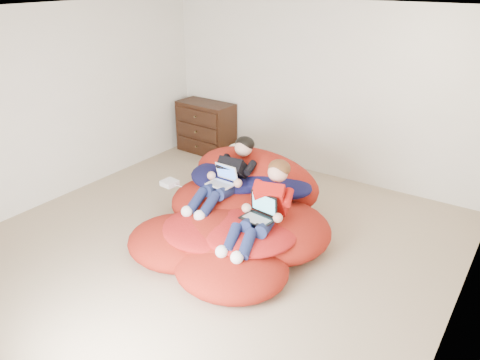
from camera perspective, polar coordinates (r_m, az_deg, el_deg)
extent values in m
cube|color=tan|center=(5.49, -2.77, -8.64)|extent=(5.10, 5.10, 0.25)
cube|color=silver|center=(6.96, 9.65, 10.63)|extent=(5.10, 0.02, 2.50)
cube|color=silver|center=(6.65, -20.87, 8.73)|extent=(0.02, 5.10, 2.50)
cube|color=silver|center=(4.01, 26.96, -2.16)|extent=(0.02, 5.10, 2.50)
cube|color=white|center=(4.62, -3.46, 19.96)|extent=(5.10, 5.10, 0.02)
cube|color=black|center=(7.93, -4.15, 6.41)|extent=(0.97, 0.52, 0.85)
cube|color=black|center=(7.84, -5.21, 4.15)|extent=(0.85, 0.06, 0.20)
cylinder|color=#4C3F26|center=(7.82, -5.30, 4.11)|extent=(0.03, 0.06, 0.03)
cube|color=black|center=(7.75, -5.28, 5.93)|extent=(0.85, 0.06, 0.20)
cylinder|color=#4C3F26|center=(7.74, -5.37, 5.89)|extent=(0.03, 0.06, 0.03)
cube|color=black|center=(7.67, -5.35, 7.75)|extent=(0.85, 0.06, 0.20)
cylinder|color=#4C3F26|center=(7.66, -5.44, 7.71)|extent=(0.03, 0.06, 0.03)
ellipsoid|color=#A61F12|center=(5.77, -1.58, -2.89)|extent=(1.43, 1.28, 0.51)
ellipsoid|color=#A61F12|center=(5.28, 3.77, -5.99)|extent=(1.36, 1.32, 0.49)
ellipsoid|color=#A61F12|center=(5.13, -1.91, -7.13)|extent=(1.49, 1.20, 0.48)
ellipsoid|color=#A61F12|center=(5.20, -7.43, -7.45)|extent=(1.17, 1.07, 0.39)
ellipsoid|color=#A61F12|center=(4.77, -1.11, -10.57)|extent=(1.20, 1.09, 0.39)
ellipsoid|color=#A61F12|center=(6.00, 1.84, 0.13)|extent=(1.78, 0.79, 0.79)
ellipsoid|color=#11113E|center=(5.86, -1.26, 0.38)|extent=(1.04, 0.85, 0.27)
ellipsoid|color=#11113E|center=(5.59, 4.42, -0.48)|extent=(0.91, 0.64, 0.22)
ellipsoid|color=red|center=(4.96, 1.19, -6.19)|extent=(1.04, 1.04, 0.19)
ellipsoid|color=red|center=(5.07, -4.21, -6.06)|extent=(1.00, 0.90, 0.18)
ellipsoid|color=white|center=(6.21, 0.20, 3.18)|extent=(0.46, 0.29, 0.29)
cube|color=black|center=(5.64, -0.52, 1.15)|extent=(0.35, 0.47, 0.43)
sphere|color=tan|center=(5.68, 0.44, 3.98)|extent=(0.22, 0.22, 0.22)
ellipsoid|color=black|center=(5.69, 0.59, 4.42)|extent=(0.24, 0.23, 0.19)
cylinder|color=#161E45|center=(5.50, -3.25, -1.01)|extent=(0.18, 0.37, 0.20)
cylinder|color=#161E45|center=(5.29, -5.29, -2.51)|extent=(0.15, 0.35, 0.23)
sphere|color=white|center=(5.20, -6.50, -3.83)|extent=(0.13, 0.13, 0.13)
cylinder|color=#161E45|center=(5.40, -1.73, -1.47)|extent=(0.18, 0.37, 0.20)
cylinder|color=#161E45|center=(5.19, -3.75, -3.02)|extent=(0.15, 0.35, 0.23)
sphere|color=white|center=(5.10, -4.96, -4.38)|extent=(0.13, 0.13, 0.13)
cube|color=red|center=(4.98, 3.84, -2.50)|extent=(0.40, 0.45, 0.47)
sphere|color=tan|center=(4.96, 4.65, 0.95)|extent=(0.22, 0.22, 0.22)
ellipsoid|color=#522F16|center=(4.97, 4.82, 1.45)|extent=(0.24, 0.23, 0.19)
cylinder|color=#161E45|center=(4.89, 1.15, -5.23)|extent=(0.23, 0.38, 0.20)
cylinder|color=#161E45|center=(4.68, -0.96, -7.13)|extent=(0.20, 0.36, 0.23)
sphere|color=white|center=(4.59, -2.25, -8.72)|extent=(0.13, 0.13, 0.13)
cylinder|color=#161E45|center=(4.80, 2.95, -5.82)|extent=(0.23, 0.38, 0.20)
cylinder|color=#161E45|center=(4.59, 0.89, -7.78)|extent=(0.20, 0.36, 0.23)
sphere|color=white|center=(4.50, -0.38, -9.43)|extent=(0.13, 0.13, 0.13)
cube|color=silver|center=(5.43, -2.42, -0.54)|extent=(0.31, 0.22, 0.01)
cube|color=gray|center=(5.42, -2.49, -0.49)|extent=(0.26, 0.12, 0.00)
cube|color=silver|center=(5.48, -1.63, 0.96)|extent=(0.30, 0.08, 0.20)
cube|color=#406FD9|center=(5.48, -1.68, 0.96)|extent=(0.26, 0.06, 0.17)
cube|color=black|center=(4.82, 2.15, -4.76)|extent=(0.36, 0.27, 0.01)
cube|color=gray|center=(4.81, 2.07, -4.72)|extent=(0.30, 0.16, 0.00)
cube|color=black|center=(4.86, 2.94, -2.89)|extent=(0.33, 0.07, 0.23)
cube|color=#4EA1B6|center=(4.85, 2.89, -2.92)|extent=(0.29, 0.05, 0.19)
cube|color=silver|center=(5.90, -8.59, -0.37)|extent=(0.20, 0.20, 0.07)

